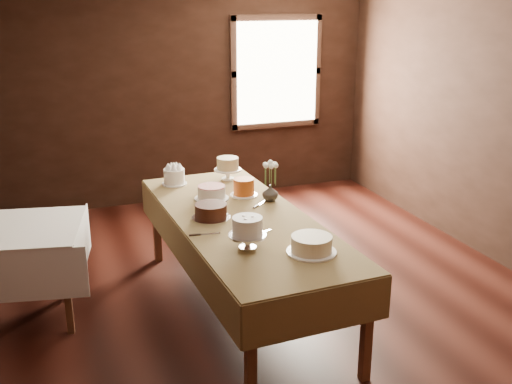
{
  "coord_description": "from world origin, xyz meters",
  "views": [
    {
      "loc": [
        -1.7,
        -4.43,
        2.57
      ],
      "look_at": [
        0.0,
        0.2,
        0.95
      ],
      "focal_mm": 42.34,
      "sensor_mm": 36.0,
      "label": 1
    }
  ],
  "objects_px": {
    "side_table": "(23,238)",
    "cake_server_c": "(224,205)",
    "cake_chocolate": "(211,212)",
    "cake_server_a": "(264,232)",
    "display_table": "(242,225)",
    "cake_speckled": "(228,170)",
    "cake_lattice": "(212,193)",
    "cake_caramel": "(244,188)",
    "cake_server_e": "(211,234)",
    "cake_server_d": "(263,203)",
    "cake_meringue": "(174,177)",
    "cake_swirl": "(247,235)",
    "flower_vase": "(270,193)",
    "cake_cream": "(312,245)"
  },
  "relations": [
    {
      "from": "display_table",
      "to": "cake_server_a",
      "type": "xyz_separation_m",
      "value": [
        0.06,
        -0.36,
        0.07
      ]
    },
    {
      "from": "side_table",
      "to": "cake_meringue",
      "type": "height_order",
      "value": "cake_meringue"
    },
    {
      "from": "cake_speckled",
      "to": "cake_server_d",
      "type": "bearing_deg",
      "value": -84.53
    },
    {
      "from": "cake_caramel",
      "to": "cake_server_d",
      "type": "height_order",
      "value": "cake_caramel"
    },
    {
      "from": "display_table",
      "to": "cake_cream",
      "type": "height_order",
      "value": "cake_cream"
    },
    {
      "from": "cake_speckled",
      "to": "cake_caramel",
      "type": "distance_m",
      "value": 0.52
    },
    {
      "from": "flower_vase",
      "to": "cake_swirl",
      "type": "bearing_deg",
      "value": -120.14
    },
    {
      "from": "cake_lattice",
      "to": "display_table",
      "type": "bearing_deg",
      "value": -79.62
    },
    {
      "from": "cake_chocolate",
      "to": "flower_vase",
      "type": "height_order",
      "value": "flower_vase"
    },
    {
      "from": "cake_meringue",
      "to": "cake_cream",
      "type": "relative_size",
      "value": 0.73
    },
    {
      "from": "cake_chocolate",
      "to": "cake_server_a",
      "type": "distance_m",
      "value": 0.52
    },
    {
      "from": "cake_meringue",
      "to": "cake_chocolate",
      "type": "xyz_separation_m",
      "value": [
        0.07,
        -1.02,
        -0.01
      ]
    },
    {
      "from": "cake_server_a",
      "to": "cake_server_e",
      "type": "height_order",
      "value": "same"
    },
    {
      "from": "cake_caramel",
      "to": "cake_server_e",
      "type": "height_order",
      "value": "cake_caramel"
    },
    {
      "from": "cake_speckled",
      "to": "cake_lattice",
      "type": "xyz_separation_m",
      "value": [
        -0.31,
        -0.51,
        -0.05
      ]
    },
    {
      "from": "cake_meringue",
      "to": "cake_lattice",
      "type": "relative_size",
      "value": 0.85
    },
    {
      "from": "display_table",
      "to": "cake_speckled",
      "type": "xyz_separation_m",
      "value": [
        0.22,
        1.05,
        0.17
      ]
    },
    {
      "from": "cake_chocolate",
      "to": "cake_swirl",
      "type": "bearing_deg",
      "value": -83.84
    },
    {
      "from": "cake_meringue",
      "to": "cake_lattice",
      "type": "bearing_deg",
      "value": -68.78
    },
    {
      "from": "side_table",
      "to": "cake_caramel",
      "type": "xyz_separation_m",
      "value": [
        1.9,
        -0.01,
        0.22
      ]
    },
    {
      "from": "cake_server_a",
      "to": "cake_cream",
      "type": "bearing_deg",
      "value": -92.25
    },
    {
      "from": "display_table",
      "to": "side_table",
      "type": "height_order",
      "value": "display_table"
    },
    {
      "from": "cake_chocolate",
      "to": "cake_server_e",
      "type": "xyz_separation_m",
      "value": [
        -0.1,
        -0.32,
        -0.06
      ]
    },
    {
      "from": "cake_meringue",
      "to": "cake_swirl",
      "type": "bearing_deg",
      "value": -85.15
    },
    {
      "from": "cake_speckled",
      "to": "display_table",
      "type": "bearing_deg",
      "value": -101.6
    },
    {
      "from": "side_table",
      "to": "cake_server_c",
      "type": "xyz_separation_m",
      "value": [
        1.65,
        -0.2,
        0.15
      ]
    },
    {
      "from": "cake_lattice",
      "to": "cake_server_a",
      "type": "distance_m",
      "value": 0.91
    },
    {
      "from": "cake_speckled",
      "to": "cake_lattice",
      "type": "bearing_deg",
      "value": -121.58
    },
    {
      "from": "cake_caramel",
      "to": "cake_cream",
      "type": "relative_size",
      "value": 0.7
    },
    {
      "from": "cake_server_c",
      "to": "side_table",
      "type": "bearing_deg",
      "value": 94.69
    },
    {
      "from": "side_table",
      "to": "cake_chocolate",
      "type": "xyz_separation_m",
      "value": [
        1.46,
        -0.48,
        0.21
      ]
    },
    {
      "from": "cake_caramel",
      "to": "cake_server_c",
      "type": "distance_m",
      "value": 0.32
    },
    {
      "from": "cake_speckled",
      "to": "cake_server_d",
      "type": "distance_m",
      "value": 0.78
    },
    {
      "from": "cake_lattice",
      "to": "cake_speckled",
      "type": "bearing_deg",
      "value": 58.42
    },
    {
      "from": "side_table",
      "to": "cake_server_a",
      "type": "bearing_deg",
      "value": -27.23
    },
    {
      "from": "cake_lattice",
      "to": "cake_server_a",
      "type": "relative_size",
      "value": 1.28
    },
    {
      "from": "cake_meringue",
      "to": "cake_swirl",
      "type": "relative_size",
      "value": 0.95
    },
    {
      "from": "cake_lattice",
      "to": "side_table",
      "type": "bearing_deg",
      "value": 179.75
    },
    {
      "from": "cake_speckled",
      "to": "cake_caramel",
      "type": "xyz_separation_m",
      "value": [
        -0.01,
        -0.52,
        -0.03
      ]
    },
    {
      "from": "cake_server_a",
      "to": "cake_server_d",
      "type": "relative_size",
      "value": 1.0
    },
    {
      "from": "display_table",
      "to": "cake_server_c",
      "type": "xyz_separation_m",
      "value": [
        -0.05,
        0.35,
        0.07
      ]
    },
    {
      "from": "cake_speckled",
      "to": "flower_vase",
      "type": "distance_m",
      "value": 0.75
    },
    {
      "from": "cake_server_a",
      "to": "side_table",
      "type": "bearing_deg",
      "value": 130.07
    },
    {
      "from": "cake_server_c",
      "to": "cake_server_d",
      "type": "relative_size",
      "value": 1.0
    },
    {
      "from": "cake_meringue",
      "to": "cake_server_d",
      "type": "height_order",
      "value": "cake_meringue"
    },
    {
      "from": "cake_caramel",
      "to": "cake_meringue",
      "type": "bearing_deg",
      "value": 133.13
    },
    {
      "from": "cake_server_d",
      "to": "cake_swirl",
      "type": "bearing_deg",
      "value": -158.77
    },
    {
      "from": "cake_server_a",
      "to": "cake_server_e",
      "type": "xyz_separation_m",
      "value": [
        -0.4,
        0.1,
        0.0
      ]
    },
    {
      "from": "display_table",
      "to": "cake_swirl",
      "type": "height_order",
      "value": "cake_swirl"
    },
    {
      "from": "cake_server_a",
      "to": "cake_speckled",
      "type": "bearing_deg",
      "value": 60.92
    }
  ]
}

